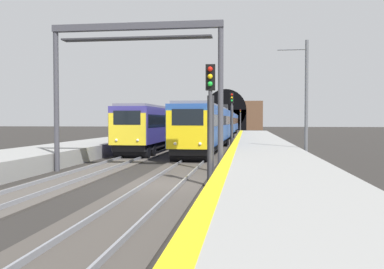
{
  "coord_description": "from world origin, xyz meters",
  "views": [
    {
      "loc": [
        -17.04,
        -3.41,
        2.77
      ],
      "look_at": [
        16.28,
        0.95,
        1.61
      ],
      "focal_mm": 38.95,
      "sensor_mm": 36.0,
      "label": 1
    }
  ],
  "objects_px": {
    "train_adjacent_platform": "(177,124)",
    "overhead_signal_gantry": "(136,60)",
    "train_main_approaching": "(221,124)",
    "catenary_mast_near": "(306,100)",
    "railway_signal_near": "(210,113)",
    "railway_signal_mid": "(232,115)",
    "railway_signal_far": "(240,119)"
  },
  "relations": [
    {
      "from": "train_main_approaching",
      "to": "railway_signal_mid",
      "type": "xyz_separation_m",
      "value": [
        -15.27,
        -1.95,
        1.04
      ]
    },
    {
      "from": "railway_signal_mid",
      "to": "catenary_mast_near",
      "type": "height_order",
      "value": "catenary_mast_near"
    },
    {
      "from": "railway_signal_mid",
      "to": "overhead_signal_gantry",
      "type": "bearing_deg",
      "value": -11.87
    },
    {
      "from": "train_main_approaching",
      "to": "railway_signal_mid",
      "type": "height_order",
      "value": "railway_signal_mid"
    },
    {
      "from": "railway_signal_mid",
      "to": "railway_signal_far",
      "type": "distance_m",
      "value": 58.76
    },
    {
      "from": "train_main_approaching",
      "to": "train_adjacent_platform",
      "type": "xyz_separation_m",
      "value": [
        -8.89,
        4.68,
        0.0
      ]
    },
    {
      "from": "train_adjacent_platform",
      "to": "railway_signal_far",
      "type": "relative_size",
      "value": 7.56
    },
    {
      "from": "train_adjacent_platform",
      "to": "overhead_signal_gantry",
      "type": "relative_size",
      "value": 4.46
    },
    {
      "from": "railway_signal_near",
      "to": "catenary_mast_near",
      "type": "height_order",
      "value": "catenary_mast_near"
    },
    {
      "from": "train_main_approaching",
      "to": "catenary_mast_near",
      "type": "relative_size",
      "value": 7.83
    },
    {
      "from": "train_adjacent_platform",
      "to": "catenary_mast_near",
      "type": "distance_m",
      "value": 23.55
    },
    {
      "from": "railway_signal_mid",
      "to": "catenary_mast_near",
      "type": "distance_m",
      "value": 14.84
    },
    {
      "from": "train_main_approaching",
      "to": "overhead_signal_gantry",
      "type": "height_order",
      "value": "overhead_signal_gantry"
    },
    {
      "from": "train_main_approaching",
      "to": "railway_signal_mid",
      "type": "distance_m",
      "value": 15.43
    },
    {
      "from": "train_adjacent_platform",
      "to": "railway_signal_mid",
      "type": "height_order",
      "value": "railway_signal_mid"
    },
    {
      "from": "train_adjacent_platform",
      "to": "railway_signal_far",
      "type": "distance_m",
      "value": 52.8
    },
    {
      "from": "overhead_signal_gantry",
      "to": "catenary_mast_near",
      "type": "xyz_separation_m",
      "value": [
        6.6,
        -9.6,
        -1.82
      ]
    },
    {
      "from": "train_adjacent_platform",
      "to": "railway_signal_mid",
      "type": "xyz_separation_m",
      "value": [
        -6.38,
        -6.64,
        1.04
      ]
    },
    {
      "from": "train_main_approaching",
      "to": "overhead_signal_gantry",
      "type": "distance_m",
      "value": 35.96
    },
    {
      "from": "train_adjacent_platform",
      "to": "railway_signal_far",
      "type": "height_order",
      "value": "railway_signal_far"
    },
    {
      "from": "railway_signal_near",
      "to": "railway_signal_far",
      "type": "distance_m",
      "value": 83.64
    },
    {
      "from": "railway_signal_near",
      "to": "catenary_mast_near",
      "type": "relative_size",
      "value": 0.63
    },
    {
      "from": "train_main_approaching",
      "to": "overhead_signal_gantry",
      "type": "bearing_deg",
      "value": -2.52
    },
    {
      "from": "railway_signal_near",
      "to": "railway_signal_far",
      "type": "bearing_deg",
      "value": -180.0
    },
    {
      "from": "railway_signal_near",
      "to": "overhead_signal_gantry",
      "type": "relative_size",
      "value": 0.55
    },
    {
      "from": "railway_signal_mid",
      "to": "railway_signal_near",
      "type": "bearing_deg",
      "value": 0.0
    },
    {
      "from": "train_main_approaching",
      "to": "railway_signal_near",
      "type": "bearing_deg",
      "value": 4.02
    },
    {
      "from": "railway_signal_near",
      "to": "train_main_approaching",
      "type": "bearing_deg",
      "value": -177.21
    },
    {
      "from": "train_main_approaching",
      "to": "catenary_mast_near",
      "type": "distance_m",
      "value": 30.05
    },
    {
      "from": "train_adjacent_platform",
      "to": "railway_signal_mid",
      "type": "distance_m",
      "value": 9.27
    },
    {
      "from": "train_adjacent_platform",
      "to": "overhead_signal_gantry",
      "type": "height_order",
      "value": "overhead_signal_gantry"
    },
    {
      "from": "train_main_approaching",
      "to": "catenary_mast_near",
      "type": "height_order",
      "value": "catenary_mast_near"
    }
  ]
}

